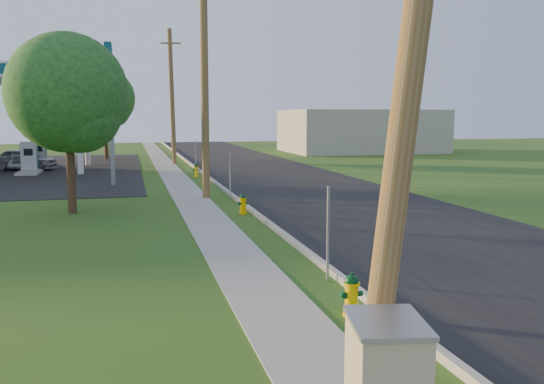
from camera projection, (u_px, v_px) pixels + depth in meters
The scene contains 19 objects.
ground_plane at pixel (412, 366), 7.93m from camera, with size 140.00×140.00×0.00m, color #214E1B.
road at pixel (392, 222), 18.63m from camera, with size 8.00×120.00×0.02m, color black.
curb at pixel (272, 226), 17.66m from camera, with size 0.15×120.00×0.15m, color #A19E94.
sidewalk at pixel (216, 231), 17.25m from camera, with size 1.50×120.00×0.03m, color gray.
utility_pole_mid at pixel (205, 78), 23.49m from camera, with size 1.40×0.32×9.80m.
utility_pole_far at pixel (172, 96), 40.83m from camera, with size 1.40×0.32×9.50m.
sign_post_near at pixel (328, 234), 11.90m from camera, with size 0.05×0.04×2.00m, color gray.
sign_post_mid at pixel (230, 176), 23.25m from camera, with size 0.05×0.04×2.00m, color gray.
sign_post_far at pixel (196, 156), 34.99m from camera, with size 0.05×0.04×2.00m, color gray.
fuel_pump_ne at pixel (29, 162), 34.42m from camera, with size 1.20×3.20×1.90m.
fuel_pump_se at pixel (39, 157), 38.27m from camera, with size 1.20×3.20×1.90m.
price_pylon at pixel (109, 74), 27.78m from camera, with size 0.34×2.04×6.85m.
distant_building at pixel (360, 131), 55.27m from camera, with size 14.00×10.00×4.00m, color gray.
tree_verge at pixel (70, 98), 19.89m from camera, with size 4.16×4.16×6.30m.
tree_lot at pixel (106, 101), 45.61m from camera, with size 4.75×4.75×7.20m.
hydrant_near at pixel (352, 295), 9.87m from camera, with size 0.39×0.35×0.77m.
hydrant_mid at pixel (243, 204), 20.19m from camera, with size 0.39×0.35×0.75m.
hydrant_far at pixel (196, 170), 32.56m from camera, with size 0.39×0.35×0.76m.
car_silver at pixel (23, 159), 36.48m from camera, with size 1.63×4.05×1.38m, color #9FA1A6.
Camera 1 is at (-3.70, -6.86, 3.43)m, focal length 38.00 mm.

